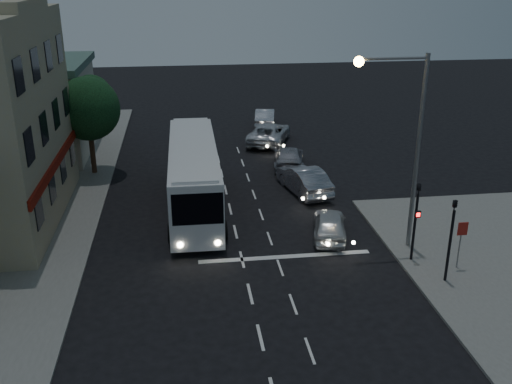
{
  "coord_description": "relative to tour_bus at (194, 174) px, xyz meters",
  "views": [
    {
      "loc": [
        -2.46,
        -21.08,
        12.35
      ],
      "look_at": [
        1.02,
        4.77,
        2.2
      ],
      "focal_mm": 40.0,
      "sensor_mm": 36.0,
      "label": 1
    }
  ],
  "objects": [
    {
      "name": "ground",
      "position": [
        1.92,
        -8.38,
        -2.0
      ],
      "size": [
        120.0,
        120.0,
        0.0
      ],
      "primitive_type": "plane",
      "color": "black"
    },
    {
      "name": "road_markings",
      "position": [
        3.21,
        -5.08,
        -2.0
      ],
      "size": [
        8.0,
        30.55,
        0.01
      ],
      "color": "silver",
      "rests_on": "ground"
    },
    {
      "name": "tour_bus",
      "position": [
        0.0,
        0.0,
        0.0
      ],
      "size": [
        2.87,
        12.09,
        3.7
      ],
      "rotation": [
        0.0,
        0.0,
        -0.01
      ],
      "color": "silver",
      "rests_on": "ground"
    },
    {
      "name": "car_suv",
      "position": [
        6.48,
        -4.58,
        -1.33
      ],
      "size": [
        2.44,
        4.2,
        1.34
      ],
      "primitive_type": "imported",
      "rotation": [
        0.0,
        0.0,
        2.91
      ],
      "color": "white",
      "rests_on": "ground"
    },
    {
      "name": "car_sedan_a",
      "position": [
        6.5,
        1.56,
        -1.2
      ],
      "size": [
        2.66,
        5.11,
        1.6
      ],
      "primitive_type": "imported",
      "rotation": [
        0.0,
        0.0,
        3.35
      ],
      "color": "#9B9BA4",
      "rests_on": "ground"
    },
    {
      "name": "car_sedan_b",
      "position": [
        6.48,
        6.26,
        -1.31
      ],
      "size": [
        2.76,
        5.02,
        1.38
      ],
      "primitive_type": "imported",
      "rotation": [
        0.0,
        0.0,
        2.96
      ],
      "color": "#9D9CA5",
      "rests_on": "ground"
    },
    {
      "name": "car_sedan_c",
      "position": [
        6.05,
        12.14,
        -1.21
      ],
      "size": [
        4.39,
        6.24,
        1.58
      ],
      "primitive_type": "imported",
      "rotation": [
        0.0,
        0.0,
        2.8
      ],
      "color": "silver",
      "rests_on": "ground"
    },
    {
      "name": "car_extra",
      "position": [
        6.52,
        17.26,
        -1.25
      ],
      "size": [
        2.34,
        4.75,
        1.5
      ],
      "primitive_type": "imported",
      "rotation": [
        0.0,
        0.0,
        2.97
      ],
      "color": "silver",
      "rests_on": "ground"
    },
    {
      "name": "traffic_signal_main",
      "position": [
        9.52,
        -7.61,
        0.42
      ],
      "size": [
        0.25,
        0.35,
        4.1
      ],
      "color": "black",
      "rests_on": "sidewalk_near"
    },
    {
      "name": "traffic_signal_side",
      "position": [
        10.22,
        -9.58,
        0.42
      ],
      "size": [
        0.18,
        0.15,
        4.1
      ],
      "color": "black",
      "rests_on": "sidewalk_near"
    },
    {
      "name": "regulatory_sign",
      "position": [
        11.22,
        -8.62,
        -0.4
      ],
      "size": [
        0.45,
        0.12,
        2.2
      ],
      "color": "slate",
      "rests_on": "sidewalk_near"
    },
    {
      "name": "streetlight",
      "position": [
        9.27,
        -6.18,
        3.73
      ],
      "size": [
        3.32,
        0.44,
        9.0
      ],
      "color": "slate",
      "rests_on": "sidewalk_near"
    },
    {
      "name": "low_building_north",
      "position": [
        -11.58,
        11.62,
        1.39
      ],
      "size": [
        9.4,
        9.4,
        6.5
      ],
      "color": "#BFB5A3",
      "rests_on": "sidewalk_far"
    },
    {
      "name": "street_tree",
      "position": [
        -6.28,
        6.64,
        2.5
      ],
      "size": [
        4.0,
        4.0,
        6.2
      ],
      "color": "black",
      "rests_on": "sidewalk_far"
    }
  ]
}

